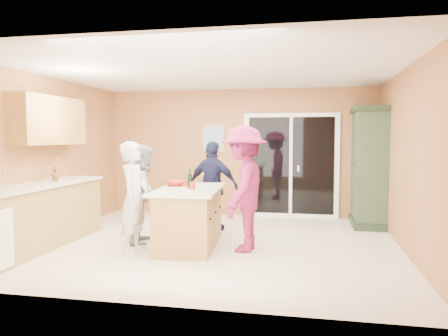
% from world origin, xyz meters
% --- Properties ---
extents(floor, '(5.50, 5.50, 0.00)m').
position_xyz_m(floor, '(0.00, 0.00, 0.00)').
color(floor, silver).
rests_on(floor, ground).
extents(ceiling, '(5.50, 5.00, 0.10)m').
position_xyz_m(ceiling, '(0.00, 0.00, 2.60)').
color(ceiling, silver).
rests_on(ceiling, wall_back).
extents(wall_back, '(5.50, 0.10, 2.60)m').
position_xyz_m(wall_back, '(0.00, 2.50, 1.30)').
color(wall_back, '#C17C4F').
rests_on(wall_back, ground).
extents(wall_front, '(5.50, 0.10, 2.60)m').
position_xyz_m(wall_front, '(0.00, -2.50, 1.30)').
color(wall_front, '#C17C4F').
rests_on(wall_front, ground).
extents(wall_left, '(0.10, 5.00, 2.60)m').
position_xyz_m(wall_left, '(-2.75, 0.00, 1.30)').
color(wall_left, '#C17C4F').
rests_on(wall_left, ground).
extents(wall_right, '(0.10, 5.00, 2.60)m').
position_xyz_m(wall_right, '(2.75, 0.00, 1.30)').
color(wall_right, '#C17C4F').
rests_on(wall_right, ground).
extents(left_cabinet_run, '(0.65, 3.05, 1.24)m').
position_xyz_m(left_cabinet_run, '(-2.45, -1.05, 0.46)').
color(left_cabinet_run, '#A4843F').
rests_on(left_cabinet_run, floor).
extents(upper_cabinets, '(0.35, 1.60, 0.75)m').
position_xyz_m(upper_cabinets, '(-2.58, -0.20, 1.88)').
color(upper_cabinets, '#A4843F').
rests_on(upper_cabinets, wall_left).
extents(sliding_door, '(1.90, 0.07, 2.10)m').
position_xyz_m(sliding_door, '(1.05, 2.46, 1.05)').
color(sliding_door, white).
rests_on(sliding_door, floor).
extents(framed_picture, '(0.46, 0.04, 0.56)m').
position_xyz_m(framed_picture, '(-0.55, 2.48, 1.60)').
color(framed_picture, tan).
rests_on(framed_picture, wall_back).
extents(kitchen_island, '(1.03, 1.72, 0.87)m').
position_xyz_m(kitchen_island, '(-0.30, -0.25, 0.41)').
color(kitchen_island, '#A4843F').
rests_on(kitchen_island, floor).
extents(green_hutch, '(0.62, 1.17, 2.16)m').
position_xyz_m(green_hutch, '(2.49, 1.90, 1.05)').
color(green_hutch, '#1E3120').
rests_on(green_hutch, floor).
extents(woman_white, '(0.37, 0.57, 1.56)m').
position_xyz_m(woman_white, '(-0.96, -0.73, 0.78)').
color(woman_white, silver).
rests_on(woman_white, floor).
extents(woman_grey, '(0.71, 0.83, 1.50)m').
position_xyz_m(woman_grey, '(-1.06, -0.10, 0.75)').
color(woman_grey, gray).
rests_on(woman_grey, floor).
extents(woman_navy, '(0.97, 0.55, 1.55)m').
position_xyz_m(woman_navy, '(-0.21, 0.91, 0.78)').
color(woman_navy, '#171834').
rests_on(woman_navy, floor).
extents(woman_magenta, '(0.77, 1.21, 1.78)m').
position_xyz_m(woman_magenta, '(0.51, -0.30, 0.89)').
color(woman_magenta, '#8E1F57').
rests_on(woman_magenta, floor).
extents(serving_bowl, '(0.38, 0.38, 0.08)m').
position_xyz_m(serving_bowl, '(-0.59, 0.02, 0.91)').
color(serving_bowl, '#AE2613').
rests_on(serving_bowl, kitchen_island).
extents(tulip_vase, '(0.21, 0.15, 0.38)m').
position_xyz_m(tulip_vase, '(-2.45, -0.28, 1.13)').
color(tulip_vase, red).
rests_on(tulip_vase, left_cabinet_run).
extents(tumbler_near, '(0.09, 0.09, 0.11)m').
position_xyz_m(tumbler_near, '(-0.39, -0.07, 0.93)').
color(tumbler_near, '#AE2613').
rests_on(tumbler_near, kitchen_island).
extents(tumbler_far, '(0.09, 0.09, 0.11)m').
position_xyz_m(tumbler_far, '(-0.20, -0.44, 0.93)').
color(tumbler_far, '#AE2613').
rests_on(tumbler_far, kitchen_island).
extents(wine_bottle, '(0.06, 0.06, 0.28)m').
position_xyz_m(wine_bottle, '(-0.30, -0.21, 0.98)').
color(wine_bottle, black).
rests_on(wine_bottle, kitchen_island).
extents(white_plate, '(0.27, 0.27, 0.01)m').
position_xyz_m(white_plate, '(-0.53, -0.90, 0.88)').
color(white_plate, white).
rests_on(white_plate, kitchen_island).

